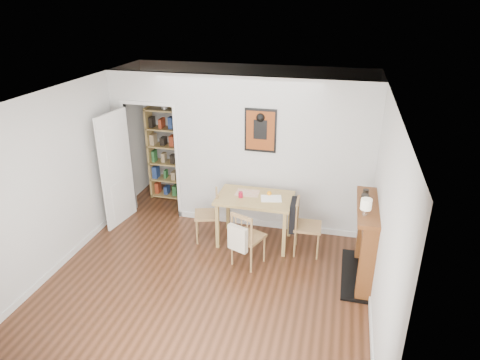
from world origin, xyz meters
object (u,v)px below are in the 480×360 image
(fireplace, at_px, (367,240))
(ceramic_jar_b, at_px, (366,193))
(chair_right, at_px, (306,226))
(chair_front, at_px, (248,237))
(orange_fruit, at_px, (269,193))
(bookshelf, at_px, (169,155))
(dining_table, at_px, (255,202))
(ceramic_jar_a, at_px, (365,199))
(mantel_lamp, at_px, (366,205))
(chair_left, at_px, (207,215))
(notebook, at_px, (271,199))
(red_glass, at_px, (241,195))

(fireplace, height_order, ceramic_jar_b, ceramic_jar_b)
(chair_right, height_order, chair_front, chair_right)
(orange_fruit, bearing_deg, chair_right, -19.52)
(bookshelf, bearing_deg, orange_fruit, -27.87)
(dining_table, height_order, ceramic_jar_a, ceramic_jar_a)
(chair_front, height_order, mantel_lamp, mantel_lamp)
(chair_left, bearing_deg, bookshelf, 131.51)
(dining_table, height_order, chair_front, chair_front)
(bookshelf, bearing_deg, mantel_lamp, -30.63)
(notebook, xyz_separation_m, ceramic_jar_b, (1.38, -0.29, 0.39))
(orange_fruit, distance_m, mantel_lamp, 1.78)
(chair_left, bearing_deg, chair_right, -0.89)
(notebook, distance_m, mantel_lamp, 1.68)
(chair_front, relative_size, notebook, 2.81)
(red_glass, height_order, orange_fruit, red_glass)
(orange_fruit, xyz_separation_m, mantel_lamp, (1.42, -0.98, 0.45))
(ceramic_jar_b, bearing_deg, fireplace, -72.74)
(chair_front, bearing_deg, bookshelf, 136.57)
(chair_left, height_order, chair_right, chair_right)
(fireplace, distance_m, ceramic_jar_b, 0.66)
(red_glass, bearing_deg, notebook, 6.61)
(fireplace, distance_m, notebook, 1.58)
(orange_fruit, bearing_deg, chair_left, -168.58)
(dining_table, bearing_deg, ceramic_jar_b, -10.37)
(notebook, bearing_deg, chair_front, -110.02)
(chair_left, bearing_deg, mantel_lamp, -17.89)
(chair_left, xyz_separation_m, ceramic_jar_b, (2.42, -0.21, 0.78))
(fireplace, bearing_deg, dining_table, 161.95)
(notebook, relative_size, ceramic_jar_b, 3.10)
(chair_left, distance_m, chair_right, 1.63)
(notebook, bearing_deg, mantel_lamp, -32.18)
(fireplace, distance_m, orange_fruit, 1.67)
(orange_fruit, height_order, ceramic_jar_b, ceramic_jar_b)
(red_glass, distance_m, ceramic_jar_b, 1.91)
(ceramic_jar_a, xyz_separation_m, ceramic_jar_b, (0.02, 0.22, -0.01))
(notebook, bearing_deg, red_glass, -173.39)
(red_glass, bearing_deg, fireplace, -14.35)
(dining_table, relative_size, chair_left, 1.37)
(dining_table, relative_size, chair_front, 1.33)
(dining_table, relative_size, red_glass, 12.97)
(chair_left, bearing_deg, ceramic_jar_b, -4.96)
(mantel_lamp, distance_m, ceramic_jar_b, 0.57)
(chair_right, relative_size, bookshelf, 0.50)
(chair_right, relative_size, ceramic_jar_a, 7.29)
(orange_fruit, distance_m, notebook, 0.13)
(mantel_lamp, xyz_separation_m, ceramic_jar_a, (0.00, 0.35, -0.08))
(ceramic_jar_a, bearing_deg, mantel_lamp, -90.26)
(ceramic_jar_b, bearing_deg, orange_fruit, 164.02)
(chair_right, bearing_deg, ceramic_jar_a, -27.35)
(bookshelf, height_order, red_glass, bookshelf)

